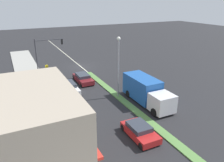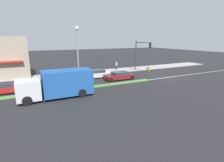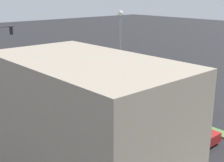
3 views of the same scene
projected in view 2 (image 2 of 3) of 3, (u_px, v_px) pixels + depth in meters
ground_plane at (51, 92)px, 20.34m from camera, size 160.00×160.00×0.00m
sidewalk_right at (40, 77)px, 27.93m from camera, size 4.00×73.00×0.12m
lane_marking_center at (168, 77)px, 28.17m from camera, size 0.16×60.00×0.01m
traffic_signal_main at (140, 51)px, 32.06m from camera, size 4.59×0.34×5.60m
street_lamp at (78, 50)px, 20.69m from camera, size 0.44×0.44×7.37m
pedestrian at (116, 65)px, 34.51m from camera, size 0.34×0.34×1.58m
warning_aframe_sign at (148, 69)px, 33.45m from camera, size 0.45×0.53×0.84m
delivery_truck at (59, 84)px, 18.34m from camera, size 2.44×7.50×2.87m
sedan_maroon at (119, 76)px, 26.58m from camera, size 1.91×4.48×1.21m
hatchback_red at (3, 88)px, 19.97m from camera, size 1.91×3.86×1.16m
van_white at (96, 74)px, 27.83m from camera, size 1.75×4.42×1.27m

